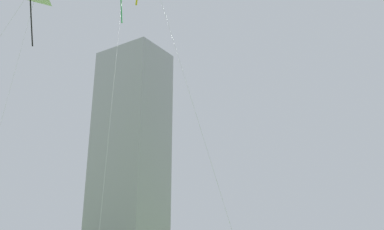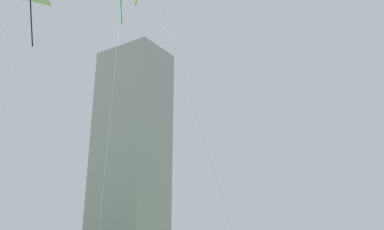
{
  "view_description": "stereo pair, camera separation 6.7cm",
  "coord_description": "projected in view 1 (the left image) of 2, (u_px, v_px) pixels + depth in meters",
  "views": [
    {
      "loc": [
        9.32,
        -14.28,
        2.0
      ],
      "look_at": [
        0.42,
        13.84,
        12.21
      ],
      "focal_mm": 38.79,
      "sensor_mm": 36.0,
      "label": 1
    },
    {
      "loc": [
        9.39,
        -14.26,
        2.0
      ],
      "look_at": [
        0.42,
        13.84,
        12.21
      ],
      "focal_mm": 38.79,
      "sensor_mm": 36.0,
      "label": 2
    }
  ],
  "objects": [
    {
      "name": "kite_flying_4",
      "position": [
        35.0,
        0.0,
        30.35
      ],
      "size": [
        3.04,
        3.24,
        20.63
      ],
      "color": "silver",
      "rests_on": "ground"
    },
    {
      "name": "distant_highrise_0",
      "position": [
        130.0,
        151.0,
        148.91
      ],
      "size": [
        27.64,
        23.92,
        77.08
      ],
      "primitive_type": "cube",
      "rotation": [
        0.0,
        0.0,
        -0.27
      ],
      "color": "#A8A8AD",
      "rests_on": "ground"
    }
  ]
}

